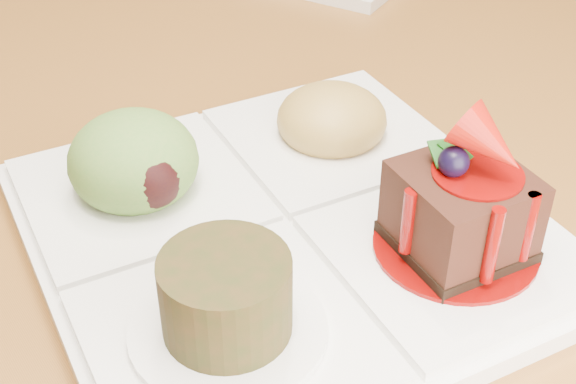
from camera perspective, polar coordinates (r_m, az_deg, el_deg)
dining_table at (r=0.74m, az=-6.17°, el=6.40°), size 1.00×1.80×0.75m
sampler_plate at (r=0.46m, az=-0.47°, el=-1.17°), size 0.31×0.31×0.11m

